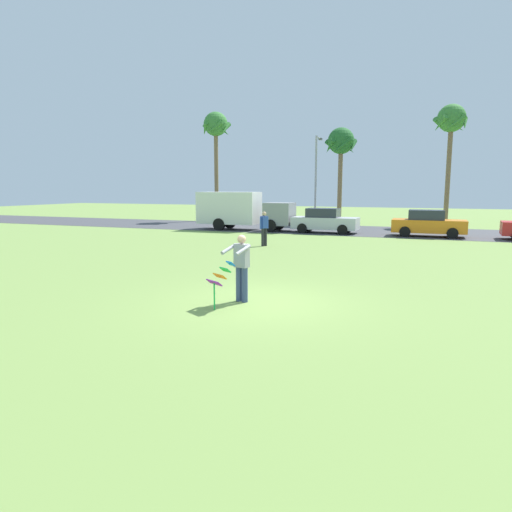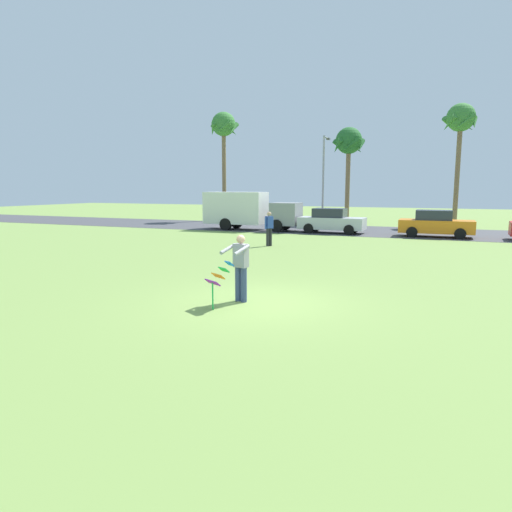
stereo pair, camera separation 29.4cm
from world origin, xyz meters
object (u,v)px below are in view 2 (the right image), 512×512
person_kite_flyer (240,265)px  streetlight_pole (324,174)px  palm_tree_left_near (224,129)px  kite_held (218,278)px  parked_car_orange (436,224)px  palm_tree_right_near (349,144)px  parked_truck_grey_van (247,210)px  palm_tree_centre_far (461,123)px  parked_car_silver (331,221)px  person_walker_near (269,228)px

person_kite_flyer → streetlight_pole: size_ratio=0.25×
palm_tree_left_near → kite_held: bearing=-63.6°
parked_car_orange → palm_tree_right_near: (-7.00, 8.24, 5.56)m
parked_truck_grey_van → palm_tree_centre_far: 17.75m
kite_held → parked_car_silver: 19.60m
kite_held → parked_truck_grey_van: (-7.90, 19.50, 0.65)m
kite_held → parked_truck_grey_van: parked_truck_grey_van is taller
parked_truck_grey_van → streetlight_pole: streetlight_pole is taller
person_kite_flyer → person_walker_near: (-3.43, 10.90, -0.02)m
parked_truck_grey_van → palm_tree_centre_far: (13.40, 9.75, 6.34)m
palm_tree_left_near → palm_tree_centre_far: size_ratio=1.03×
palm_tree_centre_far → streetlight_pole: palm_tree_centre_far is taller
palm_tree_right_near → streetlight_pole: bearing=-149.8°
palm_tree_centre_far → kite_held: bearing=-100.6°
parked_car_orange → palm_tree_centre_far: (1.12, 9.75, 6.98)m
kite_held → streetlight_pole: 27.28m
person_kite_flyer → streetlight_pole: streetlight_pole is taller
palm_tree_left_near → streetlight_pole: size_ratio=1.36×
person_kite_flyer → palm_tree_right_near: size_ratio=0.22×
kite_held → palm_tree_right_near: (-2.62, 27.75, 5.57)m
kite_held → palm_tree_right_near: bearing=95.4°
parked_car_silver → palm_tree_centre_far: bearing=52.7°
palm_tree_right_near → palm_tree_centre_far: size_ratio=0.83×
person_kite_flyer → palm_tree_right_near: 27.60m
parked_car_orange → kite_held: bearing=-102.7°
parked_car_silver → palm_tree_right_near: size_ratio=0.55×
palm_tree_left_near → parked_car_orange: bearing=-24.2°
kite_held → parked_car_silver: bearing=95.6°
parked_car_silver → parked_car_orange: size_ratio=1.00×
kite_held → palm_tree_centre_far: size_ratio=0.12×
parked_car_orange → streetlight_pole: (-8.73, 7.23, 3.22)m
parked_truck_grey_van → person_walker_near: parked_truck_grey_van is taller
person_kite_flyer → streetlight_pole: 26.49m
kite_held → person_kite_flyer: bearing=75.7°
palm_tree_centre_far → streetlight_pole: bearing=-165.7°
palm_tree_right_near → palm_tree_left_near: bearing=-179.4°
streetlight_pole → palm_tree_right_near: bearing=30.2°
parked_truck_grey_van → parked_car_orange: parked_truck_grey_van is taller
parked_truck_grey_van → palm_tree_right_near: (5.29, 8.24, 4.92)m
parked_car_orange → person_walker_near: 10.88m
kite_held → parked_car_silver: parked_car_silver is taller
streetlight_pole → person_walker_near: size_ratio=4.05×
parked_truck_grey_van → person_walker_near: (4.68, -7.78, -0.48)m
parked_truck_grey_van → parked_car_orange: bearing=-0.0°
palm_tree_centre_far → palm_tree_right_near: bearing=-169.5°
parked_car_silver → palm_tree_centre_far: palm_tree_centre_far is taller
palm_tree_centre_far → person_walker_near: palm_tree_centre_far is taller
palm_tree_left_near → palm_tree_right_near: 11.23m
streetlight_pole → parked_truck_grey_van: bearing=-116.2°
person_kite_flyer → palm_tree_right_near: palm_tree_right_near is taller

